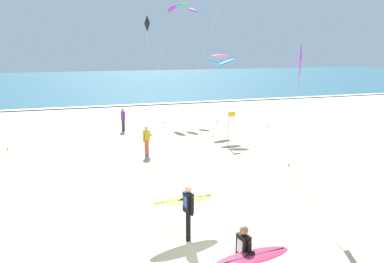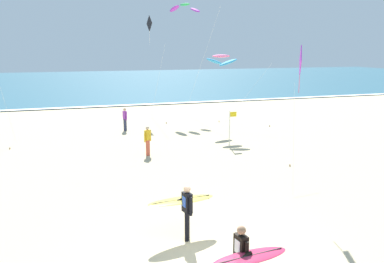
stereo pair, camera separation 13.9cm
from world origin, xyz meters
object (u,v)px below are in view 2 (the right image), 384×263
Objects in this scene: surfer_trailing at (184,204)px; kite_diamond_violet_outer at (300,66)px; bystander_purple_top at (125,119)px; kite_arc_rose_near at (221,60)px; kite_arc_emerald_close at (185,8)px; bystander_yellow_top at (148,141)px; kite_diamond_charcoal_far at (150,27)px; lifeguard_flag at (230,125)px; surfer_lead at (245,256)px.

kite_diamond_violet_outer is at bearing 21.25° from surfer_trailing.
kite_diamond_violet_outer is at bearing -72.64° from bystander_purple_top.
kite_arc_rose_near is 12.32m from kite_diamond_violet_outer.
surfer_trailing is 6.64m from kite_diamond_violet_outer.
bystander_yellow_top is at bearing -115.20° from kite_arc_emerald_close.
kite_diamond_violet_outer is (1.54, -19.11, -2.30)m from kite_diamond_charcoal_far.
bystander_yellow_top is 0.76× the size of lifeguard_flag.
kite_arc_emerald_close is at bearing 13.46° from kite_diamond_charcoal_far.
kite_diamond_charcoal_far reaches higher than kite_arc_rose_near.
kite_diamond_charcoal_far is at bearing 80.72° from surfer_trailing.
surfer_trailing is at bearing -94.72° from bystander_yellow_top.
lifeguard_flag is (5.73, 9.85, 0.22)m from surfer_trailing.
kite_arc_emerald_close is at bearing 91.59° from kite_arc_rose_near.
bystander_yellow_top is at bearing 85.28° from surfer_trailing.
surfer_lead is at bearing -111.88° from lifeguard_flag.
kite_arc_rose_near is 0.91× the size of kite_diamond_violet_outer.
surfer_lead is at bearing -90.20° from bystander_purple_top.
kite_diamond_violet_outer is at bearing -85.39° from kite_diamond_charcoal_far.
kite_diamond_violet_outer reaches higher than lifeguard_flag.
kite_arc_rose_near is 5.67m from lifeguard_flag.
surfer_trailing is at bearing -115.75° from kite_arc_rose_near.
surfer_lead is 18.87m from kite_arc_rose_near.
bystander_purple_top is (-4.45, 14.23, -4.18)m from kite_diamond_violet_outer.
surfer_lead is 0.36× the size of kite_diamond_violet_outer.
kite_arc_rose_near reaches higher than surfer_trailing.
kite_diamond_violet_outer is (4.51, 5.18, 3.95)m from surfer_lead.
kite_arc_rose_near is (6.34, 17.36, 3.80)m from surfer_lead.
bystander_purple_top is 1.00× the size of bystander_yellow_top.
bystander_yellow_top is at bearing -175.13° from lifeguard_flag.
kite_diamond_violet_outer is 15.48m from bystander_purple_top.
lifeguard_flag is (5.19, -6.31, 0.45)m from bystander_purple_top.
kite_arc_emerald_close is 5.82× the size of bystander_yellow_top.
kite_arc_emerald_close is at bearing 85.83° from lifeguard_flag.
surfer_lead is at bearing -103.76° from kite_arc_emerald_close.
bystander_yellow_top is (0.24, -6.73, 0.00)m from bystander_purple_top.
surfer_lead is 0.97× the size of lifeguard_flag.
kite_arc_emerald_close reaches higher than kite_diamond_charcoal_far.
lifeguard_flag is (4.95, 0.42, 0.45)m from bystander_yellow_top.
bystander_purple_top is at bearing 88.11° from surfer_trailing.
kite_arc_rose_near reaches higher than surfer_lead.
kite_arc_emerald_close reaches higher than surfer_trailing.
kite_arc_emerald_close is at bearing 64.80° from bystander_yellow_top.
kite_diamond_charcoal_far is at bearing 77.09° from bystander_yellow_top.
kite_arc_emerald_close reaches higher than surfer_lead.
kite_arc_emerald_close is at bearing 73.16° from surfer_trailing.
bystander_yellow_top is at bearing -102.91° from kite_diamond_charcoal_far.
surfer_lead is 3.28m from surfer_trailing.
bystander_yellow_top is at bearing 119.28° from kite_diamond_violet_outer.
kite_arc_emerald_close is 15.87m from bystander_yellow_top.
kite_diamond_charcoal_far is at bearing 115.96° from kite_arc_rose_near.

